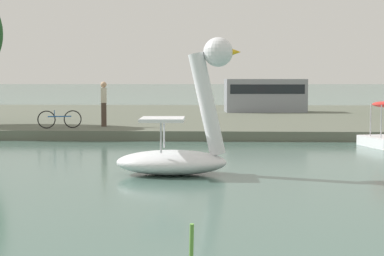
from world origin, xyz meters
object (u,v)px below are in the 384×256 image
Objects in this scene: bicycle_parked at (60,119)px; person_on_path at (104,103)px; parked_van at (265,94)px; swan_boat at (181,141)px.

person_on_path is at bearing 34.30° from bicycle_parked.
bicycle_parked is at bearing -145.70° from person_on_path.
bicycle_parked is 0.35× the size of parked_van.
swan_boat reaches higher than parked_van.
bicycle_parked is (-1.50, -1.03, -0.59)m from person_on_path.
swan_boat is 10.84m from bicycle_parked.
swan_boat reaches higher than bicycle_parked.
parked_van reaches higher than bicycle_parked.
person_on_path is (-3.71, 10.54, 0.50)m from swan_boat.
parked_van is (3.28, 22.22, 0.56)m from swan_boat.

